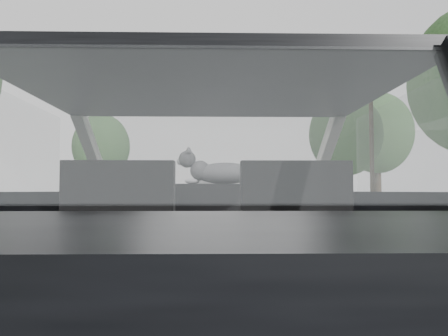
{
  "coord_description": "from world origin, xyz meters",
  "views": [
    {
      "loc": [
        0.03,
        -2.38,
        0.95
      ],
      "look_at": [
        0.1,
        0.53,
        1.11
      ],
      "focal_mm": 35.0,
      "sensor_mm": 36.0,
      "label": 1
    }
  ],
  "objects_px": {
    "subject_car": "(209,233)",
    "highway_sign": "(346,187)",
    "utility_pole": "(372,142)",
    "cat": "(225,172)",
    "other_car": "(213,196)"
  },
  "relations": [
    {
      "from": "subject_car",
      "to": "highway_sign",
      "type": "height_order",
      "value": "highway_sign"
    },
    {
      "from": "subject_car",
      "to": "utility_pole",
      "type": "relative_size",
      "value": 0.55
    },
    {
      "from": "highway_sign",
      "to": "utility_pole",
      "type": "xyz_separation_m",
      "value": [
        1.47,
        0.12,
        2.46
      ]
    },
    {
      "from": "highway_sign",
      "to": "utility_pole",
      "type": "relative_size",
      "value": 0.32
    },
    {
      "from": "subject_car",
      "to": "cat",
      "type": "xyz_separation_m",
      "value": [
        0.1,
        0.63,
        0.36
      ]
    },
    {
      "from": "other_car",
      "to": "highway_sign",
      "type": "relative_size",
      "value": 1.91
    },
    {
      "from": "other_car",
      "to": "utility_pole",
      "type": "height_order",
      "value": "utility_pole"
    },
    {
      "from": "subject_car",
      "to": "other_car",
      "type": "bearing_deg",
      "value": 90.11
    },
    {
      "from": "highway_sign",
      "to": "other_car",
      "type": "bearing_deg",
      "value": -131.32
    },
    {
      "from": "other_car",
      "to": "subject_car",
      "type": "bearing_deg",
      "value": -93.57
    },
    {
      "from": "other_car",
      "to": "utility_pole",
      "type": "xyz_separation_m",
      "value": [
        8.59,
        4.39,
        2.89
      ]
    },
    {
      "from": "utility_pole",
      "to": "subject_car",
      "type": "bearing_deg",
      "value": -112.22
    },
    {
      "from": "other_car",
      "to": "highway_sign",
      "type": "bearing_deg",
      "value": 27.31
    },
    {
      "from": "utility_pole",
      "to": "other_car",
      "type": "bearing_deg",
      "value": -152.9
    },
    {
      "from": "subject_car",
      "to": "utility_pole",
      "type": "height_order",
      "value": "utility_pole"
    }
  ]
}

